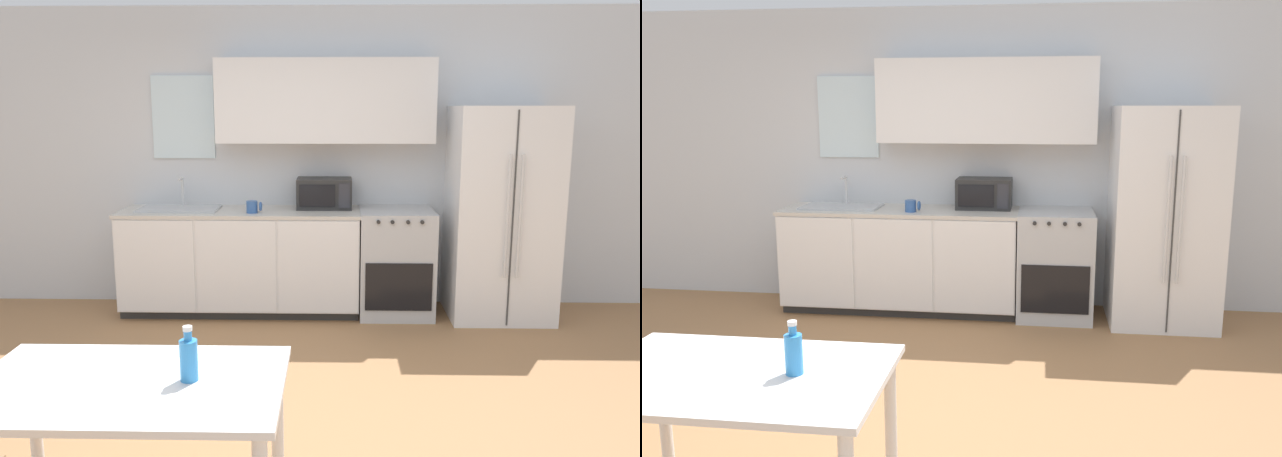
% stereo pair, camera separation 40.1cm
% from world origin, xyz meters
% --- Properties ---
extents(ground_plane, '(12.00, 12.00, 0.00)m').
position_xyz_m(ground_plane, '(0.00, 0.00, 0.00)').
color(ground_plane, '#9E7047').
extents(wall_back, '(12.00, 0.38, 2.70)m').
position_xyz_m(wall_back, '(0.07, 2.36, 1.45)').
color(wall_back, silver).
rests_on(wall_back, ground_plane).
extents(kitchen_counter, '(2.11, 0.64, 0.93)m').
position_xyz_m(kitchen_counter, '(-0.34, 2.05, 0.47)').
color(kitchen_counter, '#333333').
rests_on(kitchen_counter, ground_plane).
extents(oven_range, '(0.64, 0.65, 0.94)m').
position_xyz_m(oven_range, '(1.04, 2.04, 0.47)').
color(oven_range, '#B7BABC').
rests_on(oven_range, ground_plane).
extents(refrigerator, '(0.87, 0.77, 1.83)m').
position_xyz_m(refrigerator, '(1.93, 2.00, 0.92)').
color(refrigerator, white).
rests_on(refrigerator, ground_plane).
extents(kitchen_sink, '(0.70, 0.39, 0.27)m').
position_xyz_m(kitchen_sink, '(-0.88, 2.06, 0.94)').
color(kitchen_sink, '#B7BABC').
rests_on(kitchen_sink, kitchen_counter).
extents(microwave, '(0.49, 0.32, 0.27)m').
position_xyz_m(microwave, '(0.40, 2.17, 1.06)').
color(microwave, '#282828').
rests_on(microwave, kitchen_counter).
extents(coffee_mug, '(0.13, 0.10, 0.10)m').
position_xyz_m(coffee_mug, '(-0.21, 1.91, 0.98)').
color(coffee_mug, '#335999').
rests_on(coffee_mug, kitchen_counter).
extents(dining_table, '(1.24, 0.77, 0.75)m').
position_xyz_m(dining_table, '(-0.32, -1.07, 0.65)').
color(dining_table, white).
rests_on(dining_table, ground_plane).
extents(drink_bottle, '(0.07, 0.07, 0.23)m').
position_xyz_m(drink_bottle, '(-0.08, -1.05, 0.84)').
color(drink_bottle, '#338CD8').
rests_on(drink_bottle, dining_table).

